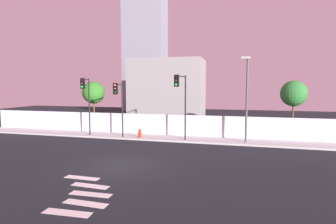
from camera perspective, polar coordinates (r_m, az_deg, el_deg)
name	(u,v)px	position (r m, az deg, el deg)	size (l,w,h in m)	color
ground_plane	(119,165)	(15.87, -10.17, -10.96)	(80.00, 80.00, 0.00)	black
sidewalk	(160,138)	(23.34, -1.63, -5.42)	(36.00, 2.40, 0.15)	#B4B4B4
perimeter_wall	(164,124)	(24.40, -0.78, -2.63)	(36.00, 0.18, 1.80)	silver
crosswalk_marking	(84,193)	(12.32, -17.26, -15.96)	(3.56, 3.89, 0.01)	silver
traffic_light_left	(119,98)	(22.62, -10.29, 2.92)	(0.37, 1.84, 4.57)	black
traffic_light_center	(86,94)	(24.54, -16.84, 3.55)	(0.36, 1.10, 5.00)	black
traffic_light_right	(181,93)	(21.01, 2.73, 3.93)	(0.62, 1.80, 5.17)	black
street_lamp_curbside	(247,93)	(21.28, 16.15, 3.90)	(0.62, 1.98, 6.42)	#4C4C51
fire_hydrant	(140,133)	(23.05, -5.92, -4.41)	(0.44, 0.26, 0.73)	red
roadside_tree_leftmost	(94,93)	(28.31, -15.32, 3.92)	(2.22, 2.22, 4.95)	brown
roadside_tree_midleft	(294,94)	(24.89, 24.83, 3.52)	(2.15, 2.15, 4.94)	brown
low_building_distant	(167,89)	(38.58, -0.11, 4.85)	(10.07, 6.00, 8.21)	gray
tower_on_skyline	(145,48)	(52.78, -4.79, 13.29)	(7.53, 5.00, 23.51)	gray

